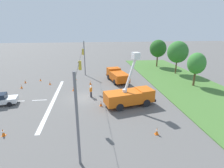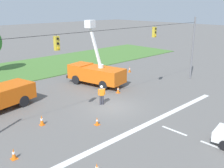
{
  "view_description": "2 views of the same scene",
  "coord_description": "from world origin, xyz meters",
  "px_view_note": "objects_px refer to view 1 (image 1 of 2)",
  "views": [
    {
      "loc": [
        24.0,
        1.0,
        9.88
      ],
      "look_at": [
        -2.29,
        4.43,
        1.22
      ],
      "focal_mm": 28.0,
      "sensor_mm": 36.0,
      "label": 1
    },
    {
      "loc": [
        -14.74,
        -15.2,
        8.5
      ],
      "look_at": [
        1.29,
        1.35,
        1.5
      ],
      "focal_mm": 42.0,
      "sensor_mm": 36.0,
      "label": 2
    }
  ],
  "objects_px": {
    "traffic_cone_foreground_right": "(3,132)",
    "traffic_cone_far_left": "(157,131)",
    "utility_truck_bucket_lift": "(130,96)",
    "utility_truck_support_near": "(117,75)",
    "traffic_cone_mid_right": "(40,79)",
    "traffic_cone_lane_edge_a": "(21,86)",
    "traffic_cone_lane_edge_b": "(90,82)",
    "traffic_cone_foreground_left": "(50,83)",
    "traffic_cone_near_bucket": "(76,78)",
    "traffic_cone_mid_left": "(25,81)",
    "road_worker": "(91,91)",
    "tree_far_west": "(158,49)",
    "tree_centre": "(196,63)",
    "traffic_cone_centre_line": "(101,103)",
    "tree_west": "(178,52)",
    "traffic_cone_far_right": "(73,89)"
  },
  "relations": [
    {
      "from": "traffic_cone_foreground_right",
      "to": "traffic_cone_far_left",
      "type": "height_order",
      "value": "traffic_cone_far_left"
    },
    {
      "from": "utility_truck_bucket_lift",
      "to": "utility_truck_support_near",
      "type": "relative_size",
      "value": 1.04
    },
    {
      "from": "traffic_cone_mid_right",
      "to": "traffic_cone_far_left",
      "type": "relative_size",
      "value": 0.81
    },
    {
      "from": "traffic_cone_lane_edge_a",
      "to": "traffic_cone_lane_edge_b",
      "type": "distance_m",
      "value": 11.64
    },
    {
      "from": "traffic_cone_foreground_left",
      "to": "traffic_cone_near_bucket",
      "type": "distance_m",
      "value": 5.04
    },
    {
      "from": "traffic_cone_far_left",
      "to": "utility_truck_support_near",
      "type": "bearing_deg",
      "value": -176.56
    },
    {
      "from": "utility_truck_support_near",
      "to": "traffic_cone_foreground_left",
      "type": "height_order",
      "value": "utility_truck_support_near"
    },
    {
      "from": "traffic_cone_mid_left",
      "to": "traffic_cone_near_bucket",
      "type": "height_order",
      "value": "traffic_cone_near_bucket"
    },
    {
      "from": "road_worker",
      "to": "traffic_cone_foreground_right",
      "type": "bearing_deg",
      "value": -44.05
    },
    {
      "from": "tree_far_west",
      "to": "traffic_cone_foreground_left",
      "type": "distance_m",
      "value": 27.68
    },
    {
      "from": "tree_centre",
      "to": "traffic_cone_foreground_right",
      "type": "distance_m",
      "value": 29.06
    },
    {
      "from": "road_worker",
      "to": "traffic_cone_foreground_left",
      "type": "bearing_deg",
      "value": -133.36
    },
    {
      "from": "tree_centre",
      "to": "utility_truck_bucket_lift",
      "type": "bearing_deg",
      "value": -63.7
    },
    {
      "from": "tree_centre",
      "to": "traffic_cone_foreground_right",
      "type": "bearing_deg",
      "value": -66.38
    },
    {
      "from": "tree_far_west",
      "to": "traffic_cone_centre_line",
      "type": "bearing_deg",
      "value": -36.23
    },
    {
      "from": "utility_truck_support_near",
      "to": "traffic_cone_far_left",
      "type": "height_order",
      "value": "utility_truck_support_near"
    },
    {
      "from": "tree_centre",
      "to": "traffic_cone_far_left",
      "type": "relative_size",
      "value": 7.75
    },
    {
      "from": "traffic_cone_foreground_left",
      "to": "traffic_cone_mid_left",
      "type": "height_order",
      "value": "traffic_cone_foreground_left"
    },
    {
      "from": "tree_west",
      "to": "traffic_cone_mid_right",
      "type": "distance_m",
      "value": 28.8
    },
    {
      "from": "tree_centre",
      "to": "traffic_cone_far_left",
      "type": "xyz_separation_m",
      "value": [
        13.22,
        -11.83,
        -3.64
      ]
    },
    {
      "from": "utility_truck_bucket_lift",
      "to": "traffic_cone_mid_left",
      "type": "distance_m",
      "value": 20.87
    },
    {
      "from": "traffic_cone_foreground_right",
      "to": "road_worker",
      "type": "bearing_deg",
      "value": 135.95
    },
    {
      "from": "traffic_cone_far_right",
      "to": "traffic_cone_centre_line",
      "type": "bearing_deg",
      "value": 32.75
    },
    {
      "from": "tree_far_west",
      "to": "tree_centre",
      "type": "distance_m",
      "value": 15.92
    },
    {
      "from": "traffic_cone_lane_edge_a",
      "to": "traffic_cone_lane_edge_b",
      "type": "xyz_separation_m",
      "value": [
        -0.51,
        11.63,
        0.03
      ]
    },
    {
      "from": "traffic_cone_foreground_right",
      "to": "traffic_cone_centre_line",
      "type": "height_order",
      "value": "traffic_cone_foreground_right"
    },
    {
      "from": "tree_centre",
      "to": "traffic_cone_centre_line",
      "type": "xyz_separation_m",
      "value": [
        6.12,
        -16.73,
        -3.67
      ]
    },
    {
      "from": "traffic_cone_lane_edge_b",
      "to": "traffic_cone_far_right",
      "type": "relative_size",
      "value": 1.27
    },
    {
      "from": "traffic_cone_near_bucket",
      "to": "traffic_cone_mid_left",
      "type": "bearing_deg",
      "value": -84.32
    },
    {
      "from": "utility_truck_support_near",
      "to": "traffic_cone_far_left",
      "type": "relative_size",
      "value": 8.84
    },
    {
      "from": "road_worker",
      "to": "traffic_cone_centre_line",
      "type": "distance_m",
      "value": 3.59
    },
    {
      "from": "traffic_cone_mid_right",
      "to": "traffic_cone_lane_edge_a",
      "type": "height_order",
      "value": "traffic_cone_lane_edge_a"
    },
    {
      "from": "road_worker",
      "to": "traffic_cone_lane_edge_a",
      "type": "height_order",
      "value": "road_worker"
    },
    {
      "from": "utility_truck_bucket_lift",
      "to": "traffic_cone_foreground_right",
      "type": "height_order",
      "value": "utility_truck_bucket_lift"
    },
    {
      "from": "utility_truck_bucket_lift",
      "to": "road_worker",
      "type": "distance_m",
      "value": 6.15
    },
    {
      "from": "utility_truck_bucket_lift",
      "to": "traffic_cone_centre_line",
      "type": "distance_m",
      "value": 3.9
    },
    {
      "from": "tree_far_west",
      "to": "traffic_cone_centre_line",
      "type": "distance_m",
      "value": 27.64
    },
    {
      "from": "traffic_cone_far_right",
      "to": "traffic_cone_far_left",
      "type": "bearing_deg",
      "value": 33.73
    },
    {
      "from": "tree_centre",
      "to": "traffic_cone_far_right",
      "type": "height_order",
      "value": "tree_centre"
    },
    {
      "from": "tree_west",
      "to": "traffic_cone_far_left",
      "type": "bearing_deg",
      "value": -30.37
    },
    {
      "from": "tree_west",
      "to": "road_worker",
      "type": "relative_size",
      "value": 4.03
    },
    {
      "from": "traffic_cone_lane_edge_b",
      "to": "traffic_cone_far_left",
      "type": "xyz_separation_m",
      "value": [
        16.35,
        6.16,
        -0.02
      ]
    },
    {
      "from": "utility_truck_bucket_lift",
      "to": "traffic_cone_foreground_left",
      "type": "height_order",
      "value": "utility_truck_bucket_lift"
    },
    {
      "from": "traffic_cone_mid_left",
      "to": "tree_west",
      "type": "bearing_deg",
      "value": 95.14
    },
    {
      "from": "tree_far_west",
      "to": "traffic_cone_far_right",
      "type": "distance_m",
      "value": 25.96
    },
    {
      "from": "utility_truck_bucket_lift",
      "to": "traffic_cone_lane_edge_a",
      "type": "distance_m",
      "value": 18.95
    },
    {
      "from": "traffic_cone_foreground_right",
      "to": "traffic_cone_centre_line",
      "type": "bearing_deg",
      "value": 119.28
    },
    {
      "from": "traffic_cone_foreground_left",
      "to": "tree_far_west",
      "type": "bearing_deg",
      "value": 115.65
    },
    {
      "from": "utility_truck_bucket_lift",
      "to": "traffic_cone_near_bucket",
      "type": "relative_size",
      "value": 9.97
    },
    {
      "from": "traffic_cone_mid_right",
      "to": "traffic_cone_far_left",
      "type": "bearing_deg",
      "value": 38.23
    }
  ]
}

